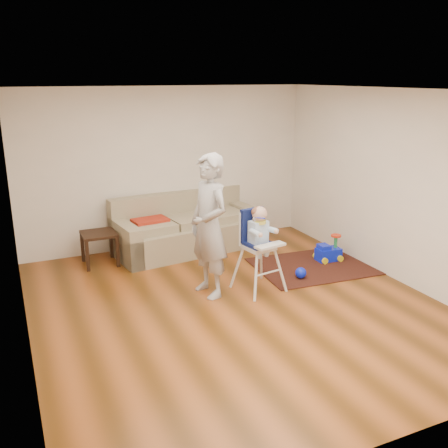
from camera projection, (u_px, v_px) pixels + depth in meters
name	position (u px, v px, depth m)	size (l,w,h in m)	color
ground	(237.00, 306.00, 6.44)	(5.50, 5.50, 0.00)	#4F2C0B
room_envelope	(220.00, 156.00, 6.36)	(5.04, 5.52, 2.72)	white
sofa	(188.00, 223.00, 8.38)	(2.54, 1.29, 0.94)	gray
side_table	(100.00, 248.00, 7.80)	(0.52, 0.52, 0.52)	black
area_rug	(313.00, 266.00, 7.77)	(1.78, 1.34, 0.01)	black
ride_on_toy	(329.00, 248.00, 7.94)	(0.38, 0.27, 0.41)	#0E22ED
toy_ball	(301.00, 273.00, 7.27)	(0.16, 0.16, 0.16)	#0E22ED
high_chair	(259.00, 250.00, 6.78)	(0.64, 0.64, 1.20)	silver
adult	(209.00, 226.00, 6.54)	(0.70, 0.46, 1.92)	#9B9C9E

